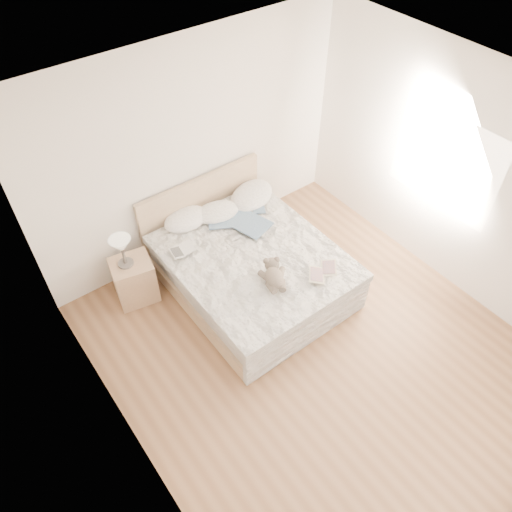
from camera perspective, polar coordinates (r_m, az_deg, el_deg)
name	(u,v)px	position (r m, az deg, el deg)	size (l,w,h in m)	color
floor	(315,351)	(5.55, 6.73, -10.70)	(4.00, 4.50, 0.00)	brown
ceiling	(347,134)	(3.63, 10.41, 13.53)	(4.00, 4.50, 0.00)	white
wall_back	(193,151)	(5.86, -7.19, 11.79)	(4.00, 0.02, 2.70)	white
wall_left	(124,388)	(3.85, -14.87, -14.38)	(0.02, 4.50, 2.70)	white
wall_right	(466,183)	(5.79, 22.92, 7.70)	(0.02, 4.50, 2.70)	white
window	(445,162)	(5.84, 20.82, 9.98)	(0.02, 1.30, 1.10)	white
bed	(249,267)	(5.86, -0.79, -1.32)	(1.72, 2.14, 1.00)	tan
nightstand	(134,280)	(5.93, -13.72, -2.68)	(0.45, 0.40, 0.56)	tan
table_lamp	(121,247)	(5.54, -15.14, 1.05)	(0.29, 0.29, 0.38)	#4F4944
pillow_left	(186,219)	(6.02, -7.98, 4.21)	(0.57, 0.40, 0.17)	white
pillow_middle	(217,212)	(6.08, -4.47, 5.02)	(0.54, 0.38, 0.16)	white
pillow_right	(252,195)	(6.31, -0.48, 6.95)	(0.66, 0.46, 0.20)	white
blouse	(248,223)	(5.93, -0.95, 3.85)	(0.56, 0.59, 0.02)	#405A76
photo_book	(182,250)	(5.66, -8.42, 0.65)	(0.28, 0.19, 0.02)	white
childrens_book	(323,272)	(5.42, 7.62, -1.79)	(0.35, 0.24, 0.02)	beige
teddy_bear	(274,282)	(5.25, 2.08, -3.03)	(0.26, 0.37, 0.20)	#685B4D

